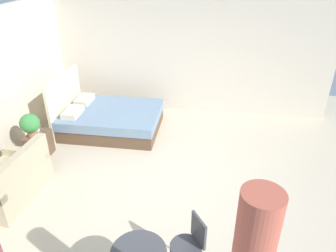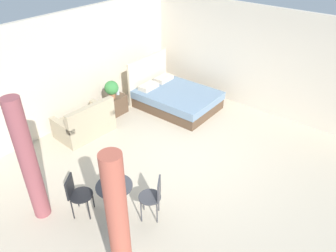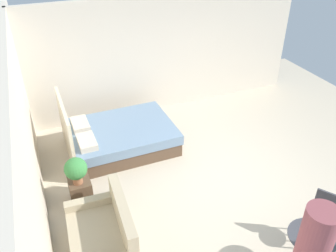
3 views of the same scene
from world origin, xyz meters
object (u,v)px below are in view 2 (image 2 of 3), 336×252
Objects in this scene: bed at (175,97)px; cafe_chair_near_window at (154,195)px; couch at (85,123)px; nightstand at (117,105)px; potted_plant at (112,88)px; vase at (118,91)px; cafe_chair_near_couch at (76,192)px; balcony_table at (115,195)px.

cafe_chair_near_window is at bearing -147.17° from bed.
couch is 1.18m from nightstand.
potted_plant is (-0.10, 0.02, 0.53)m from nightstand.
cafe_chair_near_couch is (-3.02, -2.12, -0.12)m from vase.
balcony_table is 0.68m from cafe_chair_near_window.
couch is (-2.45, 0.86, 0.01)m from bed.
bed is 3.18× the size of balcony_table.
bed reaches higher than couch.
bed is 1.62× the size of couch.
nightstand is at bearing 142.34° from bed.
bed is at bearing -19.22° from couch.
nightstand is 0.76× the size of balcony_table.
couch is 2.84× the size of potted_plant.
potted_plant is 0.28m from vase.
balcony_table is (-2.62, -2.67, -0.13)m from vase.
cafe_chair_near_window is at bearing -55.59° from balcony_table.
potted_plant reaches higher than vase.
nightstand is 0.54m from potted_plant.
potted_plant is 2.37× the size of vase.
bed is at bearing 32.83° from cafe_chair_near_window.
couch is at bearing 48.30° from cafe_chair_near_couch.
potted_plant reaches higher than cafe_chair_near_window.
vase is (0.22, 0.03, -0.17)m from potted_plant.
cafe_chair_near_couch reaches higher than nightstand.
bed reaches higher than cafe_chair_near_window.
nightstand is (1.17, 0.13, -0.03)m from couch.
vase is 3.75m from balcony_table.
potted_plant is 3.80m from cafe_chair_near_window.
balcony_table is at bearing -156.62° from bed.
nightstand is 3.63m from balcony_table.
couch is 2.56× the size of nightstand.
bed is at bearing -36.12° from potted_plant.
potted_plant is at bearing 47.76° from balcony_table.
couch reaches higher than balcony_table.
couch is at bearing -171.85° from potted_plant.
balcony_table is 0.85× the size of cafe_chair_near_couch.
cafe_chair_near_window is (-0.95, -3.05, 0.23)m from couch.
couch is 1.58× the size of cafe_chair_near_window.
potted_plant is at bearing -173.36° from vase.
potted_plant is at bearing 8.15° from couch.
vase is 3.93m from cafe_chair_near_window.
cafe_chair_near_window is at bearing -54.85° from cafe_chair_near_couch.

